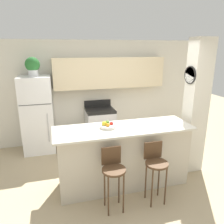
{
  "coord_description": "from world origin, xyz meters",
  "views": [
    {
      "loc": [
        -1.1,
        -3.26,
        2.38
      ],
      "look_at": [
        0.0,
        0.75,
        1.14
      ],
      "focal_mm": 35.0,
      "sensor_mm": 36.0,
      "label": 1
    }
  ],
  "objects_px": {
    "trash_bin": "(65,144)",
    "potted_plant_on_fridge": "(33,66)",
    "stove_range": "(100,126)",
    "refrigerator": "(38,115)",
    "fruit_bowl": "(108,126)",
    "bar_stool_right": "(156,164)",
    "bar_stool_left": "(113,170)"
  },
  "relations": [
    {
      "from": "refrigerator",
      "to": "stove_range",
      "type": "height_order",
      "value": "refrigerator"
    },
    {
      "from": "bar_stool_left",
      "to": "bar_stool_right",
      "type": "relative_size",
      "value": 1.0
    },
    {
      "from": "bar_stool_left",
      "to": "bar_stool_right",
      "type": "bearing_deg",
      "value": 0.0
    },
    {
      "from": "bar_stool_left",
      "to": "fruit_bowl",
      "type": "bearing_deg",
      "value": 83.2
    },
    {
      "from": "bar_stool_right",
      "to": "refrigerator",
      "type": "bearing_deg",
      "value": 127.81
    },
    {
      "from": "bar_stool_right",
      "to": "trash_bin",
      "type": "relative_size",
      "value": 2.56
    },
    {
      "from": "bar_stool_left",
      "to": "potted_plant_on_fridge",
      "type": "relative_size",
      "value": 2.37
    },
    {
      "from": "refrigerator",
      "to": "trash_bin",
      "type": "relative_size",
      "value": 4.66
    },
    {
      "from": "refrigerator",
      "to": "trash_bin",
      "type": "bearing_deg",
      "value": -20.39
    },
    {
      "from": "potted_plant_on_fridge",
      "to": "trash_bin",
      "type": "relative_size",
      "value": 1.08
    },
    {
      "from": "bar_stool_left",
      "to": "refrigerator",
      "type": "bearing_deg",
      "value": 115.98
    },
    {
      "from": "potted_plant_on_fridge",
      "to": "fruit_bowl",
      "type": "distance_m",
      "value": 2.3
    },
    {
      "from": "stove_range",
      "to": "bar_stool_left",
      "type": "bearing_deg",
      "value": -97.79
    },
    {
      "from": "bar_stool_left",
      "to": "bar_stool_right",
      "type": "xyz_separation_m",
      "value": [
        0.68,
        0.0,
        0.0
      ]
    },
    {
      "from": "stove_range",
      "to": "fruit_bowl",
      "type": "height_order",
      "value": "fruit_bowl"
    },
    {
      "from": "bar_stool_right",
      "to": "bar_stool_left",
      "type": "bearing_deg",
      "value": 180.0
    },
    {
      "from": "stove_range",
      "to": "fruit_bowl",
      "type": "xyz_separation_m",
      "value": [
        -0.25,
        -1.76,
        0.66
      ]
    },
    {
      "from": "refrigerator",
      "to": "fruit_bowl",
      "type": "bearing_deg",
      "value": -55.1
    },
    {
      "from": "stove_range",
      "to": "potted_plant_on_fridge",
      "type": "xyz_separation_m",
      "value": [
        -1.47,
        -0.02,
        1.53
      ]
    },
    {
      "from": "stove_range",
      "to": "refrigerator",
      "type": "bearing_deg",
      "value": -179.38
    },
    {
      "from": "fruit_bowl",
      "to": "refrigerator",
      "type": "bearing_deg",
      "value": 124.9
    },
    {
      "from": "refrigerator",
      "to": "bar_stool_right",
      "type": "height_order",
      "value": "refrigerator"
    },
    {
      "from": "stove_range",
      "to": "bar_stool_left",
      "type": "height_order",
      "value": "stove_range"
    },
    {
      "from": "trash_bin",
      "to": "stove_range",
      "type": "bearing_deg",
      "value": 14.16
    },
    {
      "from": "stove_range",
      "to": "trash_bin",
      "type": "xyz_separation_m",
      "value": [
        -0.9,
        -0.23,
        -0.27
      ]
    },
    {
      "from": "refrigerator",
      "to": "stove_range",
      "type": "bearing_deg",
      "value": 0.62
    },
    {
      "from": "fruit_bowl",
      "to": "bar_stool_left",
      "type": "bearing_deg",
      "value": -96.8
    },
    {
      "from": "refrigerator",
      "to": "trash_bin",
      "type": "height_order",
      "value": "refrigerator"
    },
    {
      "from": "stove_range",
      "to": "potted_plant_on_fridge",
      "type": "distance_m",
      "value": 2.12
    },
    {
      "from": "trash_bin",
      "to": "potted_plant_on_fridge",
      "type": "bearing_deg",
      "value": 159.6
    },
    {
      "from": "stove_range",
      "to": "potted_plant_on_fridge",
      "type": "bearing_deg",
      "value": -179.38
    },
    {
      "from": "stove_range",
      "to": "potted_plant_on_fridge",
      "type": "height_order",
      "value": "potted_plant_on_fridge"
    }
  ]
}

